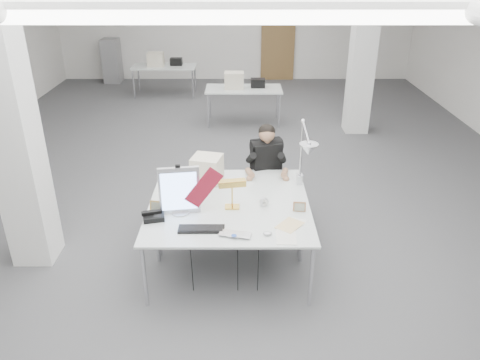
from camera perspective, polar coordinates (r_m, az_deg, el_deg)
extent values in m
cube|color=#464749|center=(7.47, -0.94, -0.44)|extent=(10.00, 14.00, 0.02)
cube|color=white|center=(13.82, -0.54, 18.71)|extent=(10.00, 0.02, 3.20)
cube|color=white|center=(5.55, -25.99, 5.45)|extent=(0.45, 0.45, 3.20)
cube|color=white|center=(9.66, 14.76, 14.87)|extent=(0.45, 0.45, 3.20)
cube|color=brown|center=(13.87, 4.64, 16.36)|extent=(0.95, 0.08, 2.10)
cube|color=white|center=(2.73, -2.73, 19.37)|extent=(2.80, 0.14, 0.08)
cube|color=silver|center=(4.91, -1.43, -5.40)|extent=(1.80, 0.90, 0.02)
cube|color=silver|center=(5.70, -1.23, -0.73)|extent=(1.80, 0.90, 0.02)
cube|color=silver|center=(10.03, 0.45, 11.04)|extent=(1.60, 0.80, 0.02)
cube|color=silver|center=(12.32, -9.23, 13.49)|extent=(1.60, 0.80, 0.02)
cube|color=gray|center=(14.10, -15.35, 13.85)|extent=(0.45, 0.55, 1.20)
cube|color=#B3B3B8|center=(5.01, -7.41, -1.29)|extent=(0.44, 0.11, 0.54)
cube|color=maroon|center=(4.93, -4.41, -0.92)|extent=(0.42, 0.12, 0.46)
cube|color=black|center=(4.80, -4.73, -5.98)|extent=(0.47, 0.16, 0.02)
imported|color=silver|center=(4.65, -0.74, -6.96)|extent=(0.36, 0.27, 0.03)
ellipsoid|color=#B9B9BE|center=(4.71, 3.38, -6.53)|extent=(0.10, 0.08, 0.04)
cube|color=black|center=(5.05, -10.48, -4.39)|extent=(0.26, 0.24, 0.06)
cube|color=tan|center=(5.18, -10.11, -3.16)|extent=(0.16, 0.07, 0.12)
cube|color=#AB7249|center=(5.14, 7.25, -3.25)|extent=(0.14, 0.05, 0.11)
cylinder|color=silver|center=(5.21, 2.94, -2.69)|extent=(0.10, 0.06, 0.10)
cube|color=silver|center=(4.70, 5.64, -6.90)|extent=(0.21, 0.30, 0.01)
cube|color=#DEBF84|center=(4.89, 6.07, -5.51)|extent=(0.33, 0.34, 0.01)
cube|color=white|center=(4.97, 7.02, -5.04)|extent=(0.21, 0.18, 0.01)
cube|color=beige|center=(5.75, -4.05, 1.36)|extent=(0.41, 0.40, 0.32)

